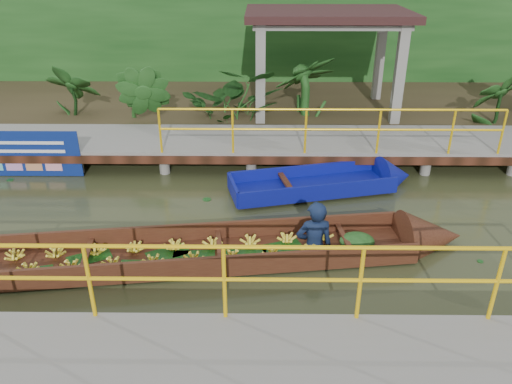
{
  "coord_description": "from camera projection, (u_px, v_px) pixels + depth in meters",
  "views": [
    {
      "loc": [
        1.23,
        -7.85,
        4.71
      ],
      "look_at": [
        1.13,
        0.5,
        0.6
      ],
      "focal_mm": 35.0,
      "sensor_mm": 36.0,
      "label": 1
    }
  ],
  "objects": [
    {
      "name": "ground",
      "position": [
        194.0,
        233.0,
        9.13
      ],
      "size": [
        80.0,
        80.0,
        0.0
      ],
      "primitive_type": "plane",
      "color": "#2D3018",
      "rests_on": "ground"
    },
    {
      "name": "land_strip",
      "position": [
        223.0,
        105.0,
        15.76
      ],
      "size": [
        30.0,
        8.0,
        0.45
      ],
      "primitive_type": "cube",
      "color": "#302618",
      "rests_on": "ground"
    },
    {
      "name": "far_dock",
      "position": [
        211.0,
        143.0,
        12.0
      ],
      "size": [
        16.0,
        2.06,
        1.66
      ],
      "color": "gray",
      "rests_on": "ground"
    },
    {
      "name": "pavilion",
      "position": [
        327.0,
        25.0,
        13.51
      ],
      "size": [
        4.4,
        3.0,
        3.0
      ],
      "color": "gray",
      "rests_on": "ground"
    },
    {
      "name": "foliage_backdrop",
      "position": [
        226.0,
        34.0,
        17.22
      ],
      "size": [
        30.0,
        0.8,
        4.0
      ],
      "primitive_type": "cube",
      "color": "#143D13",
      "rests_on": "ground"
    },
    {
      "name": "vendor_boat",
      "position": [
        173.0,
        250.0,
        8.19
      ],
      "size": [
        10.67,
        2.4,
        2.21
      ],
      "rotation": [
        0.0,
        0.0,
        0.13
      ],
      "color": "#37180F",
      "rests_on": "ground"
    },
    {
      "name": "moored_blue_boat",
      "position": [
        354.0,
        181.0,
        10.76
      ],
      "size": [
        4.11,
        1.91,
        0.95
      ],
      "rotation": [
        0.0,
        0.0,
        0.24
      ],
      "color": "navy",
      "rests_on": "ground"
    },
    {
      "name": "blue_banner",
      "position": [
        4.0,
        154.0,
        11.15
      ],
      "size": [
        3.42,
        0.04,
        1.07
      ],
      "color": "navy",
      "rests_on": "ground"
    },
    {
      "name": "tropical_plants",
      "position": [
        300.0,
        94.0,
        13.35
      ],
      "size": [
        14.16,
        1.16,
        1.45
      ],
      "color": "#143D13",
      "rests_on": "ground"
    }
  ]
}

